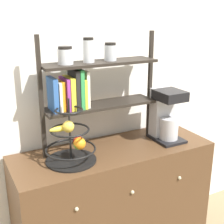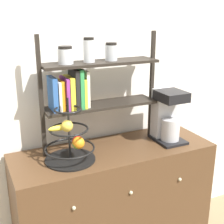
{
  "view_description": "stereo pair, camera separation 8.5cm",
  "coord_description": "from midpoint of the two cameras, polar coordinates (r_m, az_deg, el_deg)",
  "views": [
    {
      "loc": [
        -0.91,
        -1.44,
        1.76
      ],
      "look_at": [
        -0.01,
        0.24,
        1.14
      ],
      "focal_mm": 50.0,
      "sensor_mm": 36.0,
      "label": 1
    },
    {
      "loc": [
        -0.83,
        -1.48,
        1.76
      ],
      "look_at": [
        -0.01,
        0.24,
        1.14
      ],
      "focal_mm": 50.0,
      "sensor_mm": 36.0,
      "label": 2
    }
  ],
  "objects": [
    {
      "name": "shelf_hutch",
      "position": [
        1.99,
        -6.14,
        5.26
      ],
      "size": [
        0.81,
        0.2,
        0.76
      ],
      "color": "black",
      "rests_on": "sideboard"
    },
    {
      "name": "coffee_maker",
      "position": [
        2.24,
        8.69,
        -0.44
      ],
      "size": [
        0.19,
        0.25,
        0.37
      ],
      "color": "black",
      "rests_on": "sideboard"
    },
    {
      "name": "wall_back",
      "position": [
        2.22,
        -4.26,
        6.01
      ],
      "size": [
        7.0,
        0.05,
        2.6
      ],
      "primitive_type": "cube",
      "color": "silver",
      "rests_on": "ground_plane"
    },
    {
      "name": "fruit_stand",
      "position": [
        1.92,
        -8.59,
        -5.49
      ],
      "size": [
        0.31,
        0.31,
        0.4
      ],
      "color": "black",
      "rests_on": "sideboard"
    },
    {
      "name": "sideboard",
      "position": [
        2.32,
        -0.78,
        -16.68
      ],
      "size": [
        1.36,
        0.5,
        0.87
      ],
      "color": "#4C331E",
      "rests_on": "ground_plane"
    }
  ]
}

